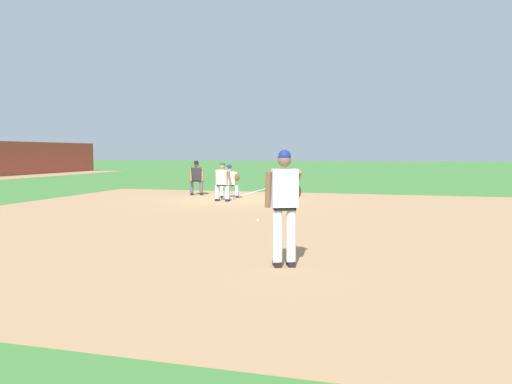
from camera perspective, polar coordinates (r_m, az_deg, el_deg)
ground_plane at (r=19.11m, az=-3.15°, el=-0.86°), size 160.00×160.00×0.00m
infield_dirt_patch at (r=13.53m, az=-1.27°, el=-3.12°), size 18.00×18.00×0.01m
foul_line_stripe at (r=25.57m, az=1.67°, el=0.56°), size 13.49×0.10×0.00m
first_base_bag at (r=19.11m, az=-3.15°, el=-0.73°), size 0.38×0.38×0.09m
baseball at (r=13.04m, az=0.21°, el=-3.27°), size 0.07×0.07×0.07m
pitcher at (r=7.91m, az=3.34°, el=-0.99°), size 0.82×0.60×1.86m
first_baseman at (r=19.68m, az=-3.00°, el=1.44°), size 0.84×0.97×1.34m
baserunner at (r=18.38m, az=-3.89°, el=1.39°), size 0.43×0.59×1.46m
umpire at (r=21.12m, az=-6.83°, el=1.79°), size 0.61×0.67×1.46m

